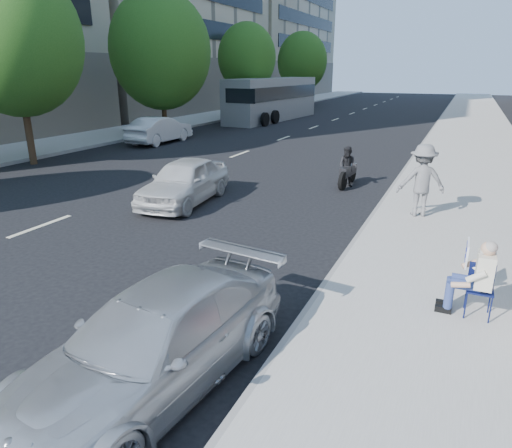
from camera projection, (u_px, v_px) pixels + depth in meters
The scene contains 14 objects.
ground at pixel (218, 311), 7.91m from camera, with size 160.00×160.00×0.00m, color black.
near_sidewalk at pixel (473, 149), 23.56m from camera, with size 5.00×120.00×0.15m, color #A09D96.
far_sidewalk at pixel (146, 128), 31.67m from camera, with size 4.50×120.00×0.15m, color #A09D96.
tree_far_b at pixel (14, 39), 18.51m from camera, with size 5.40×5.40×8.24m.
tree_far_c at pixel (160, 51), 27.17m from camera, with size 6.00×6.00×8.47m.
tree_far_d at pixel (247, 58), 37.56m from camera, with size 4.80×4.80×7.65m.
tree_far_e at pixel (302, 61), 49.66m from camera, with size 5.40×5.40×7.89m.
seated_protester at pixel (475, 273), 7.31m from camera, with size 0.83×1.12×1.31m.
jogger at pixel (422, 180), 12.30m from camera, with size 1.27×0.73×1.96m, color slate.
parked_sedan at pixel (155, 341), 5.90m from camera, with size 1.80×4.42×1.28m, color #AFB2B7.
white_sedan_near at pixel (184, 181), 14.13m from camera, with size 1.62×4.03×1.37m, color silver.
white_sedan_mid at pixel (160, 130), 25.72m from camera, with size 1.55×4.44×1.46m, color silver.
motorcycle at pixel (348, 169), 16.15m from camera, with size 0.74×2.05×1.42m.
bus at pixel (273, 99), 37.29m from camera, with size 3.47×12.22×3.30m.
Camera 1 is at (3.49, -6.10, 3.98)m, focal length 32.00 mm.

